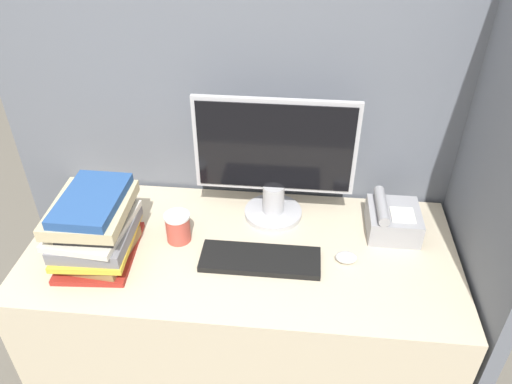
{
  "coord_description": "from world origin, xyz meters",
  "views": [
    {
      "loc": [
        0.17,
        -0.89,
        1.85
      ],
      "look_at": [
        0.05,
        0.35,
        0.96
      ],
      "focal_mm": 35.0,
      "sensor_mm": 36.0,
      "label": 1
    }
  ],
  "objects_px": {
    "book_stack": "(95,227)",
    "desk_telephone": "(392,220)",
    "mouse": "(346,257)",
    "monitor": "(274,163)",
    "keyboard": "(260,259)",
    "coffee_cup": "(178,227)"
  },
  "relations": [
    {
      "from": "monitor",
      "to": "mouse",
      "type": "height_order",
      "value": "monitor"
    },
    {
      "from": "keyboard",
      "to": "book_stack",
      "type": "height_order",
      "value": "book_stack"
    },
    {
      "from": "monitor",
      "to": "book_stack",
      "type": "height_order",
      "value": "monitor"
    },
    {
      "from": "book_stack",
      "to": "desk_telephone",
      "type": "height_order",
      "value": "book_stack"
    },
    {
      "from": "monitor",
      "to": "book_stack",
      "type": "distance_m",
      "value": 0.6
    },
    {
      "from": "mouse",
      "to": "book_stack",
      "type": "height_order",
      "value": "book_stack"
    },
    {
      "from": "mouse",
      "to": "book_stack",
      "type": "relative_size",
      "value": 0.22
    },
    {
      "from": "keyboard",
      "to": "desk_telephone",
      "type": "distance_m",
      "value": 0.47
    },
    {
      "from": "mouse",
      "to": "desk_telephone",
      "type": "relative_size",
      "value": 0.38
    },
    {
      "from": "monitor",
      "to": "coffee_cup",
      "type": "height_order",
      "value": "monitor"
    },
    {
      "from": "mouse",
      "to": "book_stack",
      "type": "distance_m",
      "value": 0.79
    },
    {
      "from": "keyboard",
      "to": "desk_telephone",
      "type": "xyz_separation_m",
      "value": [
        0.43,
        0.19,
        0.04
      ]
    },
    {
      "from": "monitor",
      "to": "mouse",
      "type": "distance_m",
      "value": 0.38
    },
    {
      "from": "keyboard",
      "to": "mouse",
      "type": "relative_size",
      "value": 5.55
    },
    {
      "from": "book_stack",
      "to": "monitor",
      "type": "bearing_deg",
      "value": 26.09
    },
    {
      "from": "mouse",
      "to": "desk_telephone",
      "type": "height_order",
      "value": "desk_telephone"
    },
    {
      "from": "keyboard",
      "to": "coffee_cup",
      "type": "relative_size",
      "value": 3.7
    },
    {
      "from": "keyboard",
      "to": "coffee_cup",
      "type": "height_order",
      "value": "coffee_cup"
    },
    {
      "from": "coffee_cup",
      "to": "desk_telephone",
      "type": "height_order",
      "value": "desk_telephone"
    },
    {
      "from": "keyboard",
      "to": "coffee_cup",
      "type": "bearing_deg",
      "value": 163.93
    },
    {
      "from": "mouse",
      "to": "monitor",
      "type": "bearing_deg",
      "value": 138.9
    },
    {
      "from": "monitor",
      "to": "desk_telephone",
      "type": "distance_m",
      "value": 0.44
    }
  ]
}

